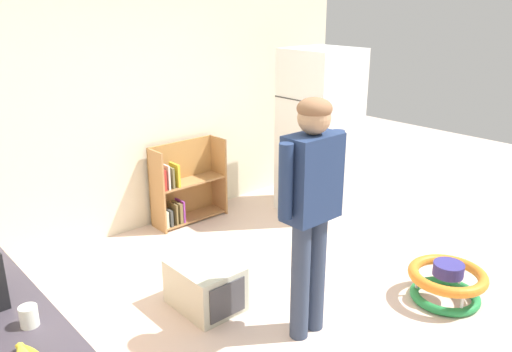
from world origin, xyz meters
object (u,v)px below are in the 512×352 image
at_px(refrigerator, 319,132).
at_px(banana_bunch, 24,352).
at_px(baby_walker, 447,282).
at_px(white_cup, 29,316).
at_px(standing_person, 311,198).
at_px(bookshelf, 183,188).
at_px(pet_carrier, 205,286).

relative_size(refrigerator, banana_bunch, 11.42).
height_order(baby_walker, white_cup, white_cup).
xyz_separation_m(standing_person, baby_walker, (1.12, -0.45, -0.87)).
relative_size(standing_person, banana_bunch, 10.83).
xyz_separation_m(standing_person, white_cup, (-1.82, -0.01, -0.08)).
bearing_deg(bookshelf, pet_carrier, -118.46).
relative_size(baby_walker, banana_bunch, 3.87).
xyz_separation_m(bookshelf, white_cup, (-2.28, -2.23, 0.58)).
bearing_deg(standing_person, white_cup, -179.68).
height_order(refrigerator, bookshelf, refrigerator).
bearing_deg(baby_walker, standing_person, 158.24).
bearing_deg(baby_walker, pet_carrier, 141.16).
height_order(standing_person, white_cup, standing_person).
xyz_separation_m(refrigerator, white_cup, (-3.58, -1.51, 0.06)).
relative_size(baby_walker, pet_carrier, 1.09).
bearing_deg(pet_carrier, banana_bunch, -148.51).
xyz_separation_m(pet_carrier, banana_bunch, (-1.56, -0.96, 0.75)).
xyz_separation_m(bookshelf, baby_walker, (0.66, -2.67, -0.21)).
xyz_separation_m(bookshelf, banana_bunch, (-2.37, -2.44, 0.56)).
bearing_deg(standing_person, baby_walker, -21.76).
height_order(bookshelf, pet_carrier, bookshelf).
bearing_deg(banana_bunch, baby_walker, -4.27).
xyz_separation_m(refrigerator, baby_walker, (-0.65, -1.95, -0.73)).
bearing_deg(white_cup, refrigerator, 22.86).
bearing_deg(white_cup, banana_bunch, -113.68).
relative_size(standing_person, white_cup, 17.77).
distance_m(standing_person, banana_bunch, 1.93).
bearing_deg(bookshelf, banana_bunch, -134.09).
bearing_deg(refrigerator, pet_carrier, -160.12).
distance_m(refrigerator, white_cup, 3.89).
relative_size(refrigerator, baby_walker, 2.95).
bearing_deg(banana_bunch, standing_person, 6.57).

